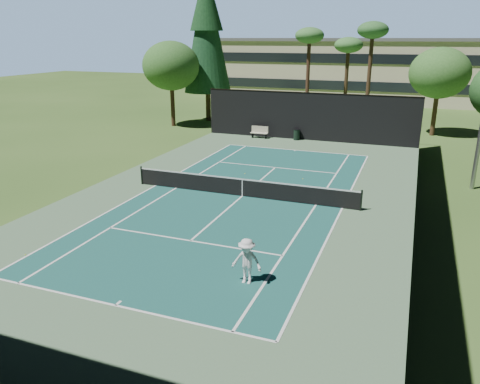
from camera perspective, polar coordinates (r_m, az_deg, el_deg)
The scene contains 20 objects.
ground at distance 25.85m, azimuth 0.28°, elevation -0.54°, with size 160.00×160.00×0.00m, color #385A21.
apron_slab at distance 25.84m, azimuth 0.28°, elevation -0.52°, with size 18.00×32.00×0.01m, color #527552.
court_surface at distance 25.84m, azimuth 0.28°, elevation -0.51°, with size 10.97×23.77×0.01m, color #1A544D.
court_lines at distance 25.84m, azimuth 0.28°, elevation -0.49°, with size 11.07×23.87×0.01m.
tennis_net at distance 25.67m, azimuth 0.28°, elevation 0.64°, with size 12.90×0.10×1.10m.
fence at distance 25.33m, azimuth 0.33°, elevation 3.81°, with size 18.04×32.05×4.03m.
player at distance 16.65m, azimuth 0.83°, elevation -8.44°, with size 1.10×0.63×1.71m, color white.
tennis_ball_a at distance 20.87m, azimuth -24.69°, elevation -6.98°, with size 0.06×0.06×0.06m, color #C5E834.
tennis_ball_b at distance 30.10m, azimuth 0.60°, elevation 2.27°, with size 0.06×0.06×0.06m, color yellow.
tennis_ball_c at distance 29.21m, azimuth 7.67°, elevation 1.60°, with size 0.06×0.06×0.06m, color #C2DB31.
tennis_ball_d at distance 30.74m, azimuth -7.31°, elevation 2.46°, with size 0.07×0.07×0.07m, color yellow.
park_bench at distance 41.11m, azimuth 2.39°, elevation 7.35°, with size 1.50×0.45×1.02m.
trash_bin at distance 40.52m, azimuth 6.92°, elevation 6.98°, with size 0.56×0.56×0.95m.
pine_tree at distance 49.41m, azimuth -4.10°, elevation 19.66°, with size 4.80×4.80×15.00m.
palm_a at distance 48.09m, azimuth 8.46°, elevation 17.94°, with size 2.80×2.80×9.32m.
palm_b at distance 49.44m, azimuth 13.08°, elevation 16.72°, with size 2.80×2.80×8.42m.
palm_c at distance 46.15m, azimuth 15.85°, elevation 17.98°, with size 2.80×2.80×9.77m.
decid_tree_a at distance 45.05m, azimuth 23.16°, elevation 13.17°, with size 5.12×5.12×7.62m.
decid_tree_c at distance 46.79m, azimuth -8.41°, elevation 14.96°, with size 5.44×5.44×8.09m.
campus_building at distance 69.56m, azimuth 14.06°, elevation 14.37°, with size 40.50×12.50×8.30m.
Camera 1 is at (8.53, -22.93, 8.35)m, focal length 35.00 mm.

